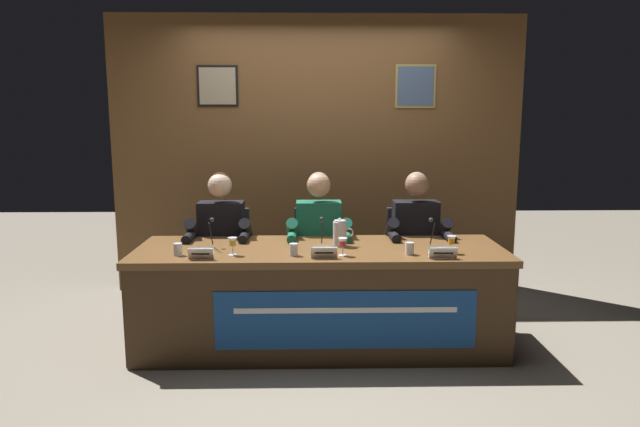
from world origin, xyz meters
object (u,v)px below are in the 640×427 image
chair_right (412,264)px  microphone_right (433,239)px  water_cup_left (178,250)px  nameplate_right (443,253)px  panelist_center (319,238)px  conference_table (321,283)px  water_cup_center (294,250)px  nameplate_center (324,252)px  water_pitcher_central (340,233)px  panelist_left (220,238)px  chair_center (318,265)px  nameplate_left (201,253)px  juice_glass_right (451,241)px  water_cup_right (410,249)px  chair_left (225,265)px  panelist_right (417,237)px  juice_glass_left (233,243)px  juice_glass_center (343,243)px  microphone_left (211,239)px  microphone_center (322,238)px

chair_right → microphone_right: 0.79m
water_cup_left → nameplate_right: 1.79m
nameplate_right → panelist_center: bearing=137.2°
conference_table → microphone_right: bearing=1.7°
conference_table → water_cup_center: (-0.19, -0.14, 0.28)m
nameplate_center → water_pitcher_central: (0.13, 0.36, 0.05)m
panelist_left → chair_center: (0.78, 0.20, -0.28)m
nameplate_left → juice_glass_right: bearing=4.3°
water_cup_right → microphone_right: bearing=36.7°
conference_table → chair_left: (-0.79, 0.72, -0.06)m
chair_left → nameplate_center: (0.80, -0.93, 0.33)m
conference_table → chair_center: chair_center is taller
water_cup_center → panelist_right: size_ratio=0.07×
juice_glass_left → chair_right: (1.39, 0.84, -0.38)m
water_cup_right → nameplate_left: bearing=-175.9°
juice_glass_center → nameplate_right: (0.67, -0.09, -0.05)m
microphone_left → nameplate_left: bearing=-93.7°
panelist_left → microphone_left: size_ratio=5.72×
juice_glass_center → juice_glass_left: bearing=177.8°
water_cup_left → microphone_right: microphone_right is taller
juice_glass_left → panelist_center: size_ratio=0.10×
nameplate_right → water_pitcher_central: bearing=150.0°
water_cup_left → water_cup_center: same height
water_cup_center → water_pitcher_central: size_ratio=0.40×
panelist_center → panelist_right: size_ratio=1.00×
juice_glass_center → chair_right: (0.64, 0.87, -0.38)m
juice_glass_right → microphone_right: microphone_right is taller
juice_glass_right → panelist_right: bearing=101.2°
water_cup_left → juice_glass_right: (1.88, 0.02, 0.05)m
nameplate_right → water_cup_right: bearing=150.9°
microphone_center → panelist_right: panelist_right is taller
panelist_left → water_pitcher_central: 1.01m
microphone_left → water_pitcher_central: (0.93, 0.09, 0.02)m
water_cup_center → nameplate_right: bearing=-5.4°
nameplate_left → chair_right: 1.87m
microphone_center → juice_glass_right: (0.89, -0.16, 0.01)m
chair_right → nameplate_right: bearing=-88.2°
water_cup_left → microphone_center: 1.01m
conference_table → water_cup_left: size_ratio=31.21×
panelist_right → microphone_right: panelist_right is taller
chair_left → juice_glass_left: bearing=-77.7°
conference_table → panelist_center: (-0.00, 0.52, 0.22)m
juice_glass_left → juice_glass_center: same height
conference_table → chair_center: (-0.00, 0.72, -0.06)m
microphone_right → chair_right: bearing=91.4°
panelist_left → panelist_center: same height
microphone_left → panelist_center: panelist_center is taller
panelist_left → chair_right: size_ratio=1.36×
water_cup_right → chair_left: bearing=148.9°
chair_center → panelist_right: bearing=-14.3°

